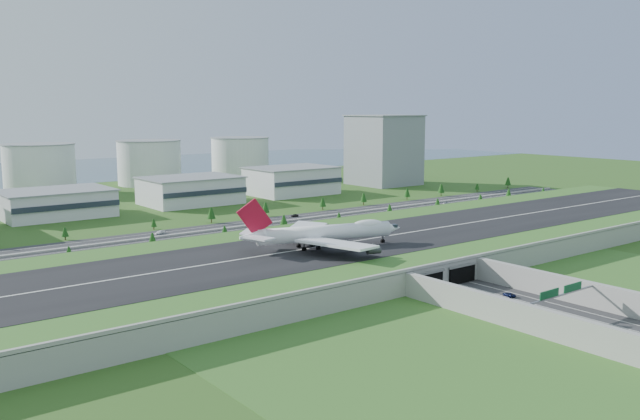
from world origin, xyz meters
TOP-DOWN VIEW (x-y plane):
  - ground at (0.00, 0.00)m, footprint 1200.00×1200.00m
  - airfield_deck at (0.00, -0.09)m, footprint 520.00×100.00m
  - underpass_road at (0.00, -99.42)m, footprint 38.80×120.40m
  - sign_gantry_near at (0.00, -95.04)m, footprint 38.70×0.70m
  - north_expressway at (0.00, 95.00)m, footprint 560.00×36.00m
  - tree_row at (13.87, 95.87)m, footprint 506.33×48.66m
  - hangar_mid_a at (-60.00, 190.00)m, footprint 58.00×42.00m
  - hangar_mid_b at (25.00, 190.00)m, footprint 58.00×42.00m
  - hangar_mid_c at (105.00, 190.00)m, footprint 58.00×42.00m
  - office_tower at (200.00, 195.00)m, footprint 46.00×46.00m
  - fuel_tank_b at (-35.00, 310.00)m, footprint 50.00×50.00m
  - fuel_tank_c at (50.00, 310.00)m, footprint 50.00×50.00m
  - fuel_tank_d at (135.00, 310.00)m, footprint 50.00×50.00m
  - bay_water at (0.00, 480.00)m, footprint 1200.00×260.00m
  - boeing_747 at (-16.07, -1.87)m, footprint 65.99×61.47m
  - car_0 at (-10.47, -81.74)m, footprint 2.57×5.24m
  - car_2 at (7.49, -71.32)m, footprint 3.28×5.25m
  - car_5 at (46.95, 105.19)m, footprint 4.58×1.63m
  - car_6 at (152.92, 85.46)m, footprint 6.06×3.41m
  - car_7 at (-36.55, 102.88)m, footprint 6.34×4.53m

SIDE VIEW (x-z plane):
  - ground at x=0.00m, z-range 0.00..0.00m
  - bay_water at x=0.00m, z-range 0.00..0.06m
  - north_expressway at x=0.00m, z-range 0.00..0.12m
  - car_2 at x=7.49m, z-range 0.12..1.47m
  - car_5 at x=46.95m, z-range 0.12..1.63m
  - car_6 at x=152.92m, z-range 0.12..1.72m
  - car_7 at x=-36.55m, z-range 0.12..1.82m
  - car_0 at x=-10.47m, z-range 0.12..1.84m
  - underpass_road at x=0.00m, z-range -0.57..7.43m
  - airfield_deck at x=0.00m, z-range -0.48..8.72m
  - tree_row at x=13.87m, z-range 0.52..8.98m
  - sign_gantry_near at x=0.00m, z-range 2.05..11.85m
  - hangar_mid_a at x=-60.00m, z-range 0.00..15.00m
  - hangar_mid_b at x=25.00m, z-range 0.00..17.00m
  - hangar_mid_c at x=105.00m, z-range 0.00..19.00m
  - boeing_747 at x=-16.07m, z-range 3.46..24.45m
  - fuel_tank_b at x=-35.00m, z-range 0.00..35.00m
  - fuel_tank_c at x=50.00m, z-range 0.00..35.00m
  - fuel_tank_d at x=135.00m, z-range 0.00..35.00m
  - office_tower at x=200.00m, z-range 0.00..55.00m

